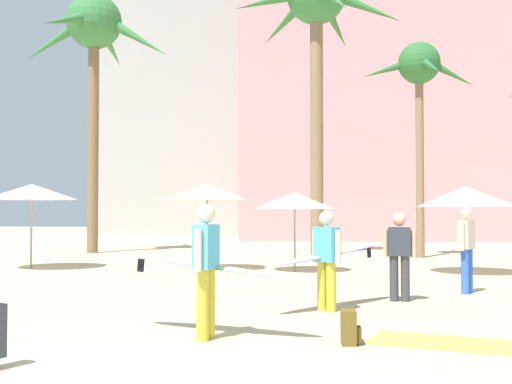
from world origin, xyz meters
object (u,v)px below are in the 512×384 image
Objects in this scene: palm_tree_right at (317,16)px; cafe_umbrella_0 at (32,192)px; cafe_umbrella_3 at (207,192)px; backpack at (349,328)px; palm_tree_far_left at (420,77)px; palm_tree_left at (94,37)px; person_near_right at (467,246)px; beach_towel at (443,342)px; person_far_left at (327,256)px; cafe_umbrella_1 at (466,197)px; person_mid_left at (208,266)px; cafe_umbrella_5 at (295,201)px; person_mid_center at (399,253)px.

cafe_umbrella_0 is at bearing -139.68° from palm_tree_right.
backpack is (3.64, -9.62, -1.98)m from cafe_umbrella_3.
palm_tree_far_left is 0.74× the size of palm_tree_left.
cafe_umbrella_0 reaches higher than person_near_right.
person_near_right is at bearing 75.06° from beach_towel.
person_far_left is (3.35, -6.86, -1.29)m from cafe_umbrella_3.
beach_towel is at bearing 70.79° from person_far_left.
palm_tree_far_left is 4.40× the size of beach_towel.
palm_tree_left reaches higher than beach_towel.
beach_towel is at bearing -43.07° from cafe_umbrella_0.
palm_tree_right reaches higher than cafe_umbrella_1.
cafe_umbrella_1 is 1.48× the size of person_near_right.
palm_tree_far_left is 16.37m from beach_towel.
cafe_umbrella_0 is 11.55m from person_mid_left.
cafe_umbrella_0 is 7.51m from cafe_umbrella_5.
palm_tree_far_left reaches higher than backpack.
cafe_umbrella_0 is at bearing -168.74° from person_near_right.
palm_tree_right is 6.30× the size of beach_towel.
backpack is 0.24× the size of person_near_right.
palm_tree_left is 4.06× the size of cafe_umbrella_1.
cafe_umbrella_0 is (-7.98, -6.78, -6.86)m from palm_tree_right.
cafe_umbrella_0 is 12.00m from person_near_right.
cafe_umbrella_3 is 1.10× the size of cafe_umbrella_5.
palm_tree_left reaches higher than cafe_umbrella_0.
cafe_umbrella_5 is at bearing -131.06° from person_far_left.
palm_tree_far_left is 16.63m from person_mid_left.
cafe_umbrella_0 reaches higher than cafe_umbrella_1.
palm_tree_right is 4.53× the size of cafe_umbrella_3.
person_mid_left is at bearing -53.20° from cafe_umbrella_0.
cafe_umbrella_3 is at bearing -140.02° from palm_tree_far_left.
cafe_umbrella_0 is at bearing -82.80° from palm_tree_left.
palm_tree_left is 6.43× the size of person_mid_center.
palm_tree_left is 8.88m from palm_tree_right.
person_mid_left is at bearing -93.97° from palm_tree_right.
beach_towel is at bearing -96.94° from palm_tree_far_left.
person_mid_left is 1.66× the size of person_mid_center.
palm_tree_far_left is 13.97m from person_far_left.
palm_tree_right is (-3.67, 1.03, 2.61)m from palm_tree_far_left.
backpack is (9.57, -16.41, -8.38)m from palm_tree_left.
palm_tree_left reaches higher than person_mid_left.
palm_tree_right is 4.30× the size of cafe_umbrella_0.
palm_tree_right is 9.94m from cafe_umbrella_3.
cafe_umbrella_1 is 1.03× the size of person_far_left.
cafe_umbrella_0 is (-11.66, -5.75, -4.25)m from palm_tree_far_left.
cafe_umbrella_3 reaches higher than cafe_umbrella_5.
person_mid_left reaches higher than person_mid_center.
cafe_umbrella_5 is at bearing -94.00° from palm_tree_right.
beach_towel is at bearing 8.32° from backpack.
cafe_umbrella_0 is 1.04× the size of person_far_left.
person_mid_left is at bearing -98.80° from person_near_right.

